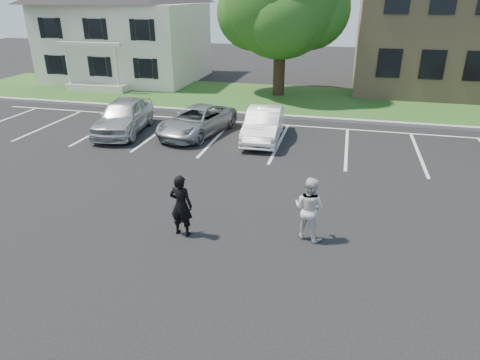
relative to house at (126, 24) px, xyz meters
name	(u,v)px	position (x,y,z in m)	size (l,w,h in m)	color
ground_plane	(231,239)	(13.00, -19.97, -3.83)	(90.00, 90.00, 0.00)	black
curb	(292,117)	(13.00, -7.97, -3.75)	(40.00, 0.30, 0.15)	gray
grass_strip	(300,100)	(13.00, -3.97, -3.79)	(44.00, 8.00, 0.08)	#264515
stall_lines	(314,138)	(14.40, -11.02, -3.82)	(34.00, 5.36, 0.01)	silver
house	(126,24)	(0.00, 0.00, 0.00)	(10.30, 9.22, 7.60)	beige
tree	(283,3)	(11.59, -2.85, 1.52)	(7.80, 7.20, 8.80)	black
man_black_suit	(181,205)	(11.69, -20.01, -2.99)	(0.61, 0.40, 1.68)	black
man_white_shirt	(309,208)	(14.91, -19.40, -2.98)	(0.82, 0.64, 1.69)	silver
car_silver_west	(124,116)	(5.91, -12.16, -3.06)	(1.81, 4.51, 1.54)	silver
car_silver_minivan	(197,121)	(9.21, -11.63, -3.22)	(2.04, 4.42, 1.23)	#97999D
car_white_sedan	(264,124)	(12.26, -11.67, -3.15)	(1.43, 4.11, 1.35)	white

